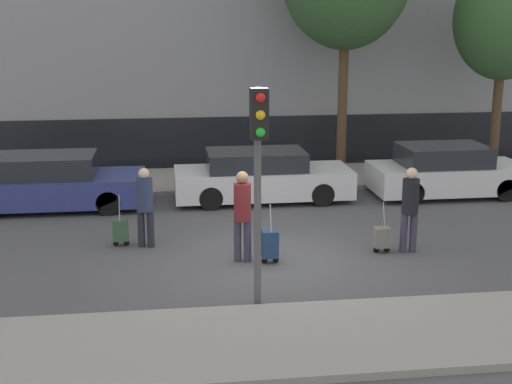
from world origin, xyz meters
name	(u,v)px	position (x,y,z in m)	size (l,w,h in m)	color
ground_plane	(268,260)	(0.00, 0.00, 0.00)	(80.00, 80.00, 0.00)	#4C4C4F
sidewalk_near	(305,339)	(0.00, -3.75, 0.06)	(28.00, 2.50, 0.12)	gray
sidewalk_far	(233,179)	(0.00, 7.00, 0.06)	(28.00, 3.00, 0.12)	gray
parked_car_0	(50,183)	(-4.84, 4.59, 0.65)	(4.59, 1.86, 1.38)	navy
parked_car_1	(261,177)	(0.52, 4.69, 0.63)	(4.60, 1.78, 1.33)	silver
parked_car_2	(447,172)	(5.56, 4.56, 0.65)	(4.12, 1.84, 1.38)	silver
pedestrian_left	(145,203)	(-2.42, 1.14, 0.97)	(0.34, 0.34, 1.70)	#23232D
trolley_left	(121,230)	(-2.95, 1.28, 0.35)	(0.34, 0.29, 1.12)	#335138
pedestrian_center	(242,210)	(-0.51, -0.04, 1.05)	(0.34, 0.34, 1.83)	#383347
trolley_center	(270,244)	(0.01, -0.21, 0.39)	(0.34, 0.29, 1.20)	navy
pedestrian_right	(410,204)	(2.94, 0.09, 1.01)	(0.35, 0.34, 1.78)	#383347
trolley_right	(382,237)	(2.39, 0.12, 0.33)	(0.34, 0.29, 1.08)	slate
traffic_light	(258,154)	(-0.51, -2.36, 2.62)	(0.28, 0.47, 3.66)	#515154
parked_bicycle	(264,163)	(0.94, 7.09, 0.49)	(1.77, 0.06, 0.96)	black
bare_tree_down_street	(504,19)	(7.89, 6.69, 4.63)	(2.89, 2.89, 6.30)	#4C3826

